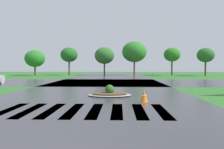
# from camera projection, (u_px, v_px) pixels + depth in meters

# --- Properties ---
(asphalt_roadway) EXTENTS (11.81, 80.00, 0.01)m
(asphalt_roadway) POSITION_uv_depth(u_px,v_px,m) (97.00, 94.00, 14.07)
(asphalt_roadway) COLOR #35353A
(asphalt_roadway) RESTS_ON ground
(asphalt_cross_road) EXTENTS (90.00, 10.63, 0.01)m
(asphalt_cross_road) POSITION_uv_depth(u_px,v_px,m) (106.00, 82.00, 24.27)
(asphalt_cross_road) COLOR #35353A
(asphalt_cross_road) RESTS_ON ground
(crosswalk_stripes) EXTENTS (6.75, 3.17, 0.01)m
(crosswalk_stripes) POSITION_uv_depth(u_px,v_px,m) (84.00, 110.00, 9.05)
(crosswalk_stripes) COLOR white
(crosswalk_stripes) RESTS_ON ground
(median_island) EXTENTS (2.64, 1.74, 0.68)m
(median_island) POSITION_uv_depth(u_px,v_px,m) (110.00, 93.00, 13.45)
(median_island) COLOR #9E9B93
(median_island) RESTS_ON ground
(traffic_cone) EXTENTS (0.41, 0.41, 0.64)m
(traffic_cone) POSITION_uv_depth(u_px,v_px,m) (144.00, 96.00, 11.02)
(traffic_cone) COLOR orange
(traffic_cone) RESTS_ON ground
(background_treeline) EXTENTS (34.29, 5.44, 6.32)m
(background_treeline) POSITION_uv_depth(u_px,v_px,m) (115.00, 55.00, 40.87)
(background_treeline) COLOR #4C3823
(background_treeline) RESTS_ON ground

